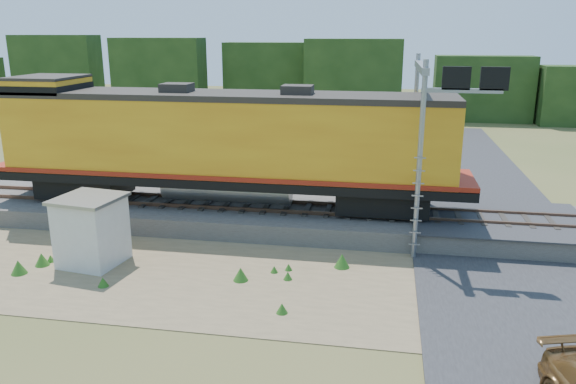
# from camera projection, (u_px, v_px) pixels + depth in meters

# --- Properties ---
(ground) EXTENTS (140.00, 140.00, 0.00)m
(ground) POSITION_uv_depth(u_px,v_px,m) (309.00, 287.00, 18.65)
(ground) COLOR #475123
(ground) RESTS_ON ground
(ballast) EXTENTS (70.00, 5.00, 0.80)m
(ballast) POSITION_uv_depth(u_px,v_px,m) (328.00, 219.00, 24.23)
(ballast) COLOR slate
(ballast) RESTS_ON ground
(rails) EXTENTS (70.00, 1.54, 0.16)m
(rails) POSITION_uv_depth(u_px,v_px,m) (328.00, 209.00, 24.10)
(rails) COLOR brown
(rails) RESTS_ON ballast
(dirt_shoulder) EXTENTS (26.00, 8.00, 0.03)m
(dirt_shoulder) POSITION_uv_depth(u_px,v_px,m) (254.00, 276.00, 19.46)
(dirt_shoulder) COLOR #8C7754
(dirt_shoulder) RESTS_ON ground
(road) EXTENTS (7.00, 66.00, 0.86)m
(road) POSITION_uv_depth(u_px,v_px,m) (526.00, 291.00, 18.16)
(road) COLOR #38383A
(road) RESTS_ON ground
(tree_line_north) EXTENTS (130.00, 3.00, 6.50)m
(tree_line_north) POSITION_uv_depth(u_px,v_px,m) (364.00, 88.00, 53.81)
(tree_line_north) COLOR #1B3413
(tree_line_north) RESTS_ON ground
(weed_clumps) EXTENTS (15.00, 6.20, 0.56)m
(weed_clumps) POSITION_uv_depth(u_px,v_px,m) (209.00, 278.00, 19.33)
(weed_clumps) COLOR #29611B
(weed_clumps) RESTS_ON ground
(locomotive) EXTENTS (20.80, 3.17, 5.37)m
(locomotive) POSITION_uv_depth(u_px,v_px,m) (219.00, 142.00, 24.15)
(locomotive) COLOR black
(locomotive) RESTS_ON rails
(shed) EXTENTS (2.43, 2.43, 2.54)m
(shed) POSITION_uv_depth(u_px,v_px,m) (91.00, 230.00, 20.25)
(shed) COLOR silver
(shed) RESTS_ON ground
(signal_gantry) EXTENTS (2.89, 6.20, 7.29)m
(signal_gantry) POSITION_uv_depth(u_px,v_px,m) (430.00, 106.00, 21.55)
(signal_gantry) COLOR gray
(signal_gantry) RESTS_ON ground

